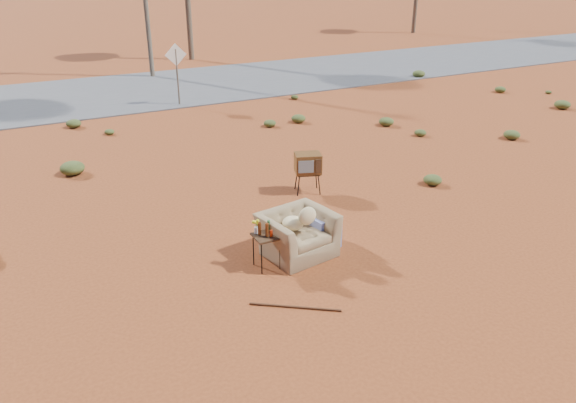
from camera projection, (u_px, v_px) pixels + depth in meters
name	position (u px, v px, depth m)	size (l,w,h in m)	color
ground	(304.00, 262.00, 10.03)	(140.00, 140.00, 0.00)	brown
highway	(120.00, 92.00, 22.17)	(140.00, 7.00, 0.04)	#565659
armchair	(302.00, 227.00, 10.18)	(1.54, 1.13, 1.08)	olive
tv_unit	(308.00, 164.00, 12.70)	(0.70, 0.63, 0.93)	black
side_table	(264.00, 234.00, 9.63)	(0.44, 0.44, 0.89)	#3A2715
rusty_bar	(295.00, 307.00, 8.73)	(0.04, 0.04, 1.44)	#512715
road_sign	(176.00, 63.00, 19.78)	(0.78, 0.06, 2.19)	brown
scrub_patch	(183.00, 182.00, 13.20)	(17.49, 8.07, 0.33)	#4A5625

